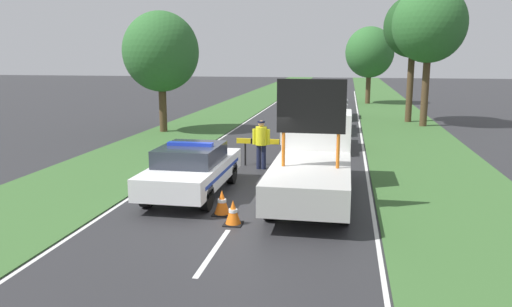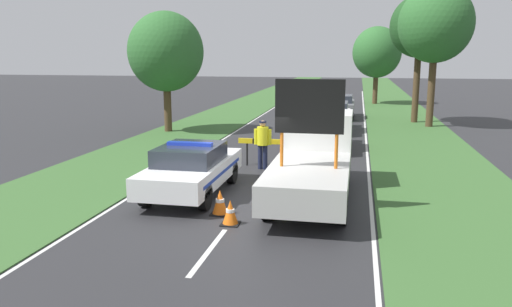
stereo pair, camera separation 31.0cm
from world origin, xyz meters
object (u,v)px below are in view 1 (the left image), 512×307
object	(u,v)px
work_truck	(314,158)
roadside_tree_mid_right	(370,52)
traffic_cone_near_truck	(335,164)
queued_car_van_white	(327,116)
roadside_tree_near_right	(161,52)
road_barrier	(279,144)
traffic_cone_near_police	(233,212)
roadside_tree_mid_left	(429,25)
traffic_cone_centre_front	(222,202)
roadside_tree_near_left	(413,27)
pedestrian_civilian	(289,141)
police_officer	(261,140)
queued_car_wagon_maroon	(321,129)
queued_car_suv_grey	(333,105)
police_car	(192,169)

from	to	relation	value
work_truck	roadside_tree_mid_right	world-z (taller)	roadside_tree_mid_right
work_truck	traffic_cone_near_truck	size ratio (longest dim) A/B	13.05
queued_car_van_white	roadside_tree_near_right	bearing A→B (deg)	13.32
roadside_tree_near_right	road_barrier	bearing A→B (deg)	-45.17
traffic_cone_near_police	roadside_tree_near_right	distance (m)	16.07
roadside_tree_mid_left	roadside_tree_mid_right	xyz separation A→B (m)	(-2.67, 13.39, -1.46)
road_barrier	traffic_cone_near_police	xyz separation A→B (m)	(-0.25, -6.59, -0.55)
traffic_cone_centre_front	roadside_tree_near_left	distance (m)	21.51
pedestrian_civilian	roadside_tree_near_right	bearing A→B (deg)	156.70
police_officer	queued_car_wagon_maroon	distance (m)	4.95
roadside_tree_mid_left	roadside_tree_mid_right	size ratio (longest dim) A/B	1.24
work_truck	roadside_tree_mid_right	size ratio (longest dim) A/B	0.99
queued_car_van_white	queued_car_suv_grey	distance (m)	5.92
pedestrian_civilian	queued_car_wagon_maroon	bearing A→B (deg)	99.44
pedestrian_civilian	traffic_cone_near_truck	size ratio (longest dim) A/B	3.61
traffic_cone_near_truck	roadside_tree_near_left	distance (m)	15.71
work_truck	police_officer	distance (m)	3.70
road_barrier	queued_car_van_white	bearing A→B (deg)	79.35
road_barrier	traffic_cone_near_truck	world-z (taller)	road_barrier
police_officer	roadside_tree_mid_right	distance (m)	26.50
queued_car_van_white	roadside_tree_near_left	world-z (taller)	roadside_tree_near_left
roadside_tree_near_right	traffic_cone_near_truck	bearing A→B (deg)	-39.47
traffic_cone_near_police	traffic_cone_centre_front	size ratio (longest dim) A/B	0.94
police_car	roadside_tree_near_left	bearing A→B (deg)	69.93
police_car	police_officer	bearing A→B (deg)	72.95
work_truck	roadside_tree_near_left	world-z (taller)	roadside_tree_near_left
traffic_cone_centre_front	roadside_tree_mid_left	xyz separation A→B (m)	(7.48, 17.88, 5.42)
roadside_tree_mid_right	work_truck	bearing A→B (deg)	-95.15
traffic_cone_near_police	roadside_tree_near_left	world-z (taller)	roadside_tree_near_left
queued_car_van_white	roadside_tree_near_right	size ratio (longest dim) A/B	0.70
traffic_cone_near_truck	queued_car_wagon_maroon	bearing A→B (deg)	99.19
work_truck	road_barrier	size ratio (longest dim) A/B	1.96
work_truck	queued_car_suv_grey	world-z (taller)	work_truck
queued_car_wagon_maroon	police_car	bearing A→B (deg)	67.71
traffic_cone_near_truck	police_officer	bearing A→B (deg)	-177.20
traffic_cone_centre_front	roadside_tree_near_left	xyz separation A→B (m)	(6.84, 19.68, 5.36)
queued_car_wagon_maroon	queued_car_suv_grey	size ratio (longest dim) A/B	0.93
road_barrier	roadside_tree_near_left	xyz separation A→B (m)	(6.14, 13.80, 4.83)
pedestrian_civilian	queued_car_suv_grey	world-z (taller)	pedestrian_civilian
traffic_cone_near_police	roadside_tree_near_left	size ratio (longest dim) A/B	0.08
queued_car_wagon_maroon	pedestrian_civilian	bearing A→B (deg)	77.76
pedestrian_civilian	traffic_cone_near_police	distance (m)	6.34
roadside_tree_mid_right	traffic_cone_near_police	bearing A→B (deg)	-97.75
roadside_tree_mid_right	roadside_tree_near_right	bearing A→B (deg)	-122.21
traffic_cone_near_police	roadside_tree_mid_right	size ratio (longest dim) A/B	0.10
police_car	traffic_cone_near_police	distance (m)	3.07
queued_car_suv_grey	roadside_tree_near_right	size ratio (longest dim) A/B	0.69
roadside_tree_mid_left	police_officer	bearing A→B (deg)	-120.56
queued_car_van_white	roadside_tree_mid_left	xyz separation A→B (m)	(5.40, 2.64, 4.93)
traffic_cone_near_truck	queued_car_van_white	distance (m)	9.76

